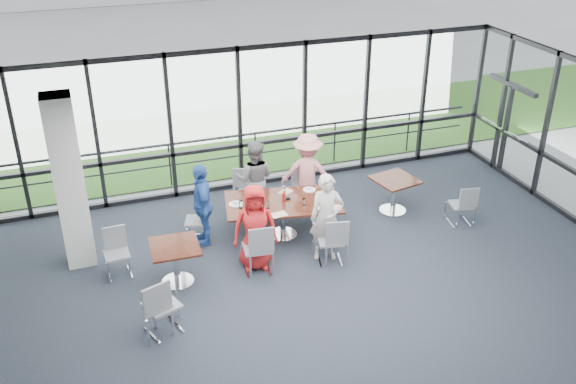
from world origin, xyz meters
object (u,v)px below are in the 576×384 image
object	(u,v)px
side_table_left	(175,252)
chair_main_end	(197,221)
main_table	(283,206)
chair_main_fl	(249,191)
diner_far_left	(255,179)
structural_column	(70,183)
chair_spare_la	(162,305)
diner_far_right	(308,172)
diner_near_left	(255,227)
side_table_right	(395,184)
chair_spare_lb	(117,254)
diner_end	(202,204)
chair_spare_r	(461,205)
chair_main_fr	(305,188)
chair_main_nr	(330,240)
diner_near_right	(327,218)
chair_main_nl	(257,248)

from	to	relation	value
side_table_left	chair_main_end	size ratio (longest dim) A/B	0.97
main_table	chair_main_fl	xyz separation A→B (m)	(-0.35, 1.21, -0.21)
diner_far_left	chair_main_fl	size ratio (longest dim) A/B	1.88
structural_column	chair_spare_la	distance (m)	2.94
diner_far_right	chair_main_end	size ratio (longest dim) A/B	1.93
diner_near_left	diner_far_left	size ratio (longest dim) A/B	0.99
diner_far_right	chair_main_fl	world-z (taller)	diner_far_right
side_table_right	chair_spare_lb	xyz separation A→B (m)	(-5.69, -0.51, -0.19)
side_table_right	diner_far_left	xyz separation A→B (m)	(-2.77, 0.81, 0.19)
diner_end	chair_main_fl	world-z (taller)	diner_end
main_table	diner_far_right	bearing A→B (deg)	57.07
side_table_right	chair_spare_r	world-z (taller)	chair_spare_r
structural_column	chair_main_fl	world-z (taller)	structural_column
diner_far_left	chair_main_fr	distance (m)	1.13
chair_main_fl	chair_main_end	distance (m)	1.54
structural_column	diner_far_right	xyz separation A→B (m)	(4.62, 0.51, -0.75)
diner_near_left	diner_far_right	world-z (taller)	diner_far_right
side_table_right	chair_spare_la	world-z (taller)	chair_spare_la
chair_main_fr	chair_spare_la	bearing A→B (deg)	44.23
diner_far_left	chair_spare_lb	size ratio (longest dim) A/B	1.89
chair_main_nr	chair_spare_lb	size ratio (longest dim) A/B	1.05
diner_near_right	chair_main_fr	size ratio (longest dim) A/B	1.78
side_table_left	side_table_right	xyz separation A→B (m)	(4.75, 1.08, -0.00)
chair_main_end	diner_far_left	bearing A→B (deg)	132.14
diner_near_right	diner_end	distance (m)	2.37
structural_column	chair_spare_r	size ratio (longest dim) A/B	3.78
chair_main_end	structural_column	bearing A→B (deg)	-72.16
structural_column	diner_near_left	size ratio (longest dim) A/B	1.97
chair_spare_lb	diner_far_left	bearing A→B (deg)	-159.41
diner_end	chair_spare_r	world-z (taller)	diner_end
diner_near_left	chair_main_end	world-z (taller)	diner_near_left
diner_far_right	chair_main_nr	distance (m)	2.10
chair_main_nr	chair_main_end	xyz separation A→B (m)	(-2.13, 1.54, -0.01)
main_table	chair_main_nr	xyz separation A→B (m)	(0.51, -1.18, -0.19)
chair_spare_r	main_table	bearing A→B (deg)	178.84
chair_main_end	chair_spare_la	distance (m)	2.73
chair_spare_r	diner_end	bearing A→B (deg)	179.45
diner_end	chair_main_nr	bearing A→B (deg)	59.77
diner_near_left	chair_main_fl	size ratio (longest dim) A/B	1.86
diner_end	chair_main_nl	distance (m)	1.49
chair_main_nr	chair_main_fr	distance (m)	2.10
chair_main_fl	chair_spare_la	world-z (taller)	chair_spare_la
main_table	diner_far_left	distance (m)	1.03
diner_near_right	chair_main_fl	size ratio (longest dim) A/B	1.92
chair_main_nr	chair_main_fr	size ratio (longest dim) A/B	0.97
structural_column	diner_near_right	distance (m)	4.55
chair_spare_lb	chair_main_fr	bearing A→B (deg)	-166.40
side_table_right	chair_main_nr	size ratio (longest dim) A/B	1.06
diner_near_left	chair_main_nr	distance (m)	1.41
side_table_left	chair_main_nr	distance (m)	2.78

